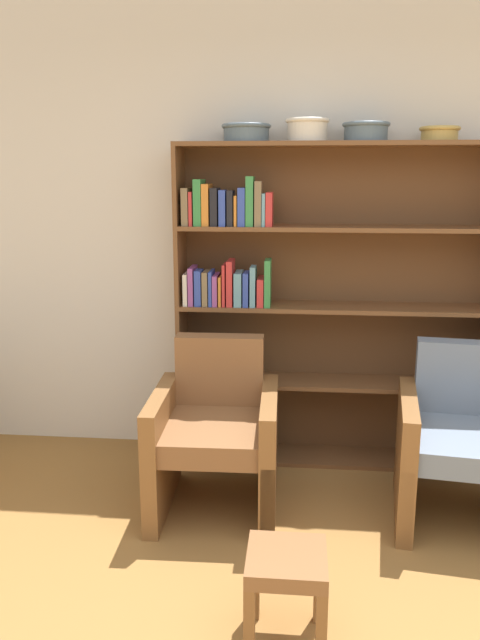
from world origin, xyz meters
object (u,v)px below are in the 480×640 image
armchair_leather (216,433)px  armchair_cushioned (463,443)px  bowl_slate (307,129)px  footstool (286,574)px  bowl_copper (366,131)px  bowl_olive (440,133)px  bowl_sage (246,132)px  bookshelf (302,312)px

armchair_leather → armchair_cushioned: bearing=178.6°
bowl_slate → footstool: 2.32m
bowl_copper → armchair_leather: size_ratio=0.30×
bowl_copper → armchair_cushioned: bearing=-50.5°
bowl_copper → armchair_cushioned: bowl_copper is taller
bowl_copper → bowl_olive: size_ratio=1.19×
bowl_slate → bowl_copper: (0.32, 0.00, -0.01)m
bowl_sage → bowl_copper: size_ratio=1.07×
bookshelf → footstool: size_ratio=5.09×
bowl_slate → footstool: (-0.05, -1.60, -1.68)m
bowl_copper → armchair_cushioned: size_ratio=0.30×
bowl_sage → bowl_olive: size_ratio=1.27×
bowl_sage → armchair_cushioned: (1.16, -0.60, -1.56)m
bowl_copper → armchair_cushioned: (0.50, -0.60, -1.56)m
bowl_olive → armchair_cushioned: bowl_olive is taller
bowl_sage → bowl_olive: 1.06m
bowl_slate → armchair_leather: 1.74m
armchair_leather → armchair_cushioned: same height
bowl_sage → armchair_leather: (-0.11, -0.60, -1.56)m
bowl_copper → footstool: 2.34m
bookshelf → bowl_copper: 1.09m
bookshelf → armchair_leather: 0.92m
bookshelf → armchair_cushioned: size_ratio=2.19×
bowl_olive → armchair_cushioned: bearing=-80.6°
bowl_olive → footstool: size_ratio=0.59×
armchair_leather → bowl_copper: bearing=-143.3°
bookshelf → bowl_slate: bearing=-76.5°
bookshelf → bowl_sage: (-0.34, -0.02, 1.03)m
bowl_sage → armchair_cushioned: bowl_sage is taller
armchair_leather → armchair_cushioned: (1.26, -0.00, 0.00)m
bookshelf → bowl_olive: 1.25m
armchair_leather → footstool: size_ratio=2.33×
bowl_copper → armchair_leather: bowl_copper is taller
footstool → bowl_slate: bearing=88.2°
armchair_leather → bowl_sage: bearing=-101.4°
bowl_slate → footstool: bearing=-91.8°
bowl_slate → armchair_leather: bearing=-126.5°
bowl_copper → bowl_sage: bearing=180.0°
bowl_sage → bowl_copper: (0.66, 0.00, 0.00)m
footstool → bowl_sage: bearing=100.2°
bowl_slate → armchair_leather: (-0.45, -0.60, -1.57)m
bookshelf → bowl_copper: size_ratio=7.27×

